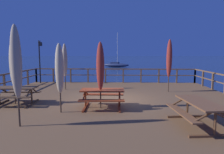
% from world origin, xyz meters
% --- Properties ---
extents(ground_plane, '(600.00, 600.00, 0.00)m').
position_xyz_m(ground_plane, '(0.00, 0.00, 0.00)').
color(ground_plane, navy).
extents(wooden_deck, '(12.60, 11.58, 0.72)m').
position_xyz_m(wooden_deck, '(0.00, 0.00, 0.36)').
color(wooden_deck, brown).
rests_on(wooden_deck, ground).
extents(railing_waterside_far, '(12.40, 0.10, 1.09)m').
position_xyz_m(railing_waterside_far, '(0.00, 5.64, 1.45)').
color(railing_waterside_far, brown).
rests_on(railing_waterside_far, wooden_deck).
extents(picnic_table_front_right, '(1.84, 1.47, 0.78)m').
position_xyz_m(picnic_table_front_right, '(-4.17, -1.04, 1.28)').
color(picnic_table_front_right, brown).
rests_on(picnic_table_front_right, wooden_deck).
extents(picnic_table_front_left, '(1.59, 2.11, 0.78)m').
position_xyz_m(picnic_table_front_left, '(2.84, -3.35, 1.28)').
color(picnic_table_front_left, brown).
rests_on(picnic_table_front_left, wooden_deck).
extents(picnic_table_mid_right, '(1.78, 1.43, 0.78)m').
position_xyz_m(picnic_table_mid_right, '(-0.30, -1.45, 1.28)').
color(picnic_table_mid_right, '#993819').
rests_on(picnic_table_mid_right, wooden_deck).
extents(patio_umbrella_tall_mid_right, '(0.32, 0.32, 2.78)m').
position_xyz_m(patio_umbrella_tall_mid_right, '(-4.22, -0.98, 2.49)').
color(patio_umbrella_tall_mid_right, '#4C3828').
rests_on(patio_umbrella_tall_mid_right, wooden_deck).
extents(patio_umbrella_short_front, '(0.32, 0.32, 2.60)m').
position_xyz_m(patio_umbrella_short_front, '(-1.83, -2.14, 2.37)').
color(patio_umbrella_short_front, '#4C3828').
rests_on(patio_umbrella_short_front, wooden_deck).
extents(patio_umbrella_tall_back_left, '(0.32, 0.32, 2.68)m').
position_xyz_m(patio_umbrella_tall_back_left, '(-0.37, -1.52, 2.43)').
color(patio_umbrella_tall_back_left, '#4C3828').
rests_on(patio_umbrella_tall_back_left, wooden_deck).
extents(patio_umbrella_short_back, '(0.32, 0.32, 2.84)m').
position_xyz_m(patio_umbrella_short_back, '(-2.97, 2.56, 2.53)').
color(patio_umbrella_short_back, '#4C3828').
rests_on(patio_umbrella_short_back, wooden_deck).
extents(patio_umbrella_tall_mid_left, '(0.32, 0.32, 3.06)m').
position_xyz_m(patio_umbrella_tall_mid_left, '(-2.65, -3.59, 2.67)').
color(patio_umbrella_tall_mid_left, '#4C3828').
rests_on(patio_umbrella_tall_mid_left, wooden_deck).
extents(patio_umbrella_short_mid, '(0.32, 0.32, 3.04)m').
position_xyz_m(patio_umbrella_short_mid, '(3.25, 2.06, 2.66)').
color(patio_umbrella_short_mid, '#4C3828').
rests_on(patio_umbrella_short_mid, wooden_deck).
extents(lamp_post_hooked, '(0.44, 0.61, 3.20)m').
position_xyz_m(lamp_post_hooked, '(-5.50, 4.93, 2.83)').
color(lamp_post_hooked, black).
rests_on(lamp_post_hooked, wooden_deck).
extents(sailboat_distant, '(6.23, 3.30, 7.72)m').
position_xyz_m(sailboat_distant, '(-0.37, 34.70, 0.51)').
color(sailboat_distant, navy).
rests_on(sailboat_distant, ground).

